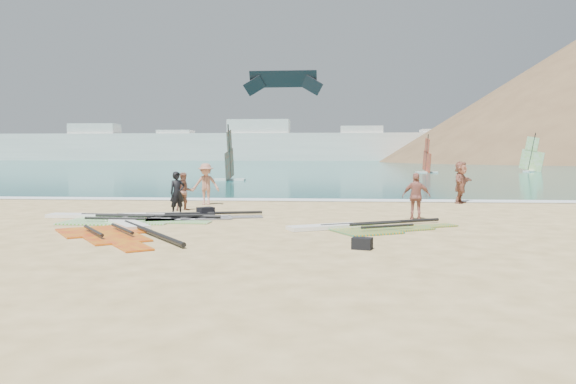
# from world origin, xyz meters

# --- Properties ---
(ground) EXTENTS (300.00, 300.00, 0.00)m
(ground) POSITION_xyz_m (0.00, 0.00, 0.00)
(ground) COLOR #E2C384
(ground) RESTS_ON ground
(sea) EXTENTS (300.00, 240.00, 0.06)m
(sea) POSITION_xyz_m (0.00, 132.00, 0.00)
(sea) COLOR #0C5158
(sea) RESTS_ON ground
(surf_line) EXTENTS (300.00, 1.20, 0.04)m
(surf_line) POSITION_xyz_m (0.00, 12.30, 0.00)
(surf_line) COLOR white
(surf_line) RESTS_ON ground
(far_town) EXTENTS (160.00, 8.00, 12.00)m
(far_town) POSITION_xyz_m (-15.72, 150.00, 4.49)
(far_town) COLOR white
(far_town) RESTS_ON ground
(rig_grey) EXTENTS (5.34, 2.75, 0.20)m
(rig_grey) POSITION_xyz_m (-3.41, 4.79, 0.05)
(rig_grey) COLOR black
(rig_grey) RESTS_ON ground
(rig_green) EXTENTS (6.31, 2.61, 0.20)m
(rig_green) POSITION_xyz_m (-5.46, 3.96, 0.05)
(rig_green) COLOR green
(rig_green) RESTS_ON ground
(rig_orange) EXTENTS (5.35, 3.60, 0.20)m
(rig_orange) POSITION_xyz_m (3.03, 2.29, 0.05)
(rig_orange) COLOR #FFA008
(rig_orange) RESTS_ON ground
(rig_red) EXTENTS (4.77, 6.14, 0.21)m
(rig_red) POSITION_xyz_m (-4.07, 1.15, 0.05)
(rig_red) COLOR red
(rig_red) RESTS_ON ground
(gear_bag_near) EXTENTS (0.68, 0.67, 0.35)m
(gear_bag_near) POSITION_xyz_m (-2.45, 5.13, 0.18)
(gear_bag_near) COLOR black
(gear_bag_near) RESTS_ON ground
(gear_bag_far) EXTENTS (0.54, 0.44, 0.28)m
(gear_bag_far) POSITION_xyz_m (2.86, -1.28, 0.14)
(gear_bag_far) COLOR black
(gear_bag_far) RESTS_ON ground
(person_wetsuit) EXTENTS (0.70, 0.66, 1.62)m
(person_wetsuit) POSITION_xyz_m (-3.69, 5.83, 0.81)
(person_wetsuit) COLOR black
(person_wetsuit) RESTS_ON ground
(beachgoer_left) EXTENTS (0.93, 0.88, 1.53)m
(beachgoer_left) POSITION_xyz_m (-3.81, 7.29, 0.76)
(beachgoer_left) COLOR #945E4A
(beachgoer_left) RESTS_ON ground
(beachgoer_mid) EXTENTS (1.24, 0.77, 1.85)m
(beachgoer_mid) POSITION_xyz_m (-3.53, 9.84, 0.92)
(beachgoer_mid) COLOR #B0745F
(beachgoer_mid) RESTS_ON ground
(beachgoer_back) EXTENTS (1.00, 0.52, 1.63)m
(beachgoer_back) POSITION_xyz_m (5.00, 4.79, 0.82)
(beachgoer_back) COLOR #AA6556
(beachgoer_back) RESTS_ON ground
(beachgoer_right) EXTENTS (1.35, 1.85, 1.93)m
(beachgoer_right) POSITION_xyz_m (7.97, 11.50, 0.96)
(beachgoer_right) COLOR #A7644E
(beachgoer_right) RESTS_ON ground
(windsurfer_left) EXTENTS (2.60, 3.14, 4.69)m
(windsurfer_left) POSITION_xyz_m (-6.44, 30.99, 1.34)
(windsurfer_left) COLOR white
(windsurfer_left) RESTS_ON ground
(windsurfer_centre) EXTENTS (2.53, 2.98, 4.48)m
(windsurfer_centre) POSITION_xyz_m (12.80, 50.89, 1.30)
(windsurfer_centre) COLOR white
(windsurfer_centre) RESTS_ON ground
(windsurfer_right) EXTENTS (2.41, 2.37, 4.78)m
(windsurfer_right) POSITION_xyz_m (25.98, 55.33, 1.36)
(windsurfer_right) COLOR white
(windsurfer_right) RESTS_ON ground
(kitesurf_kite) EXTENTS (8.61, 1.00, 2.67)m
(kitesurf_kite) POSITION_xyz_m (-3.30, 45.33, 9.96)
(kitesurf_kite) COLOR black
(kitesurf_kite) RESTS_ON ground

